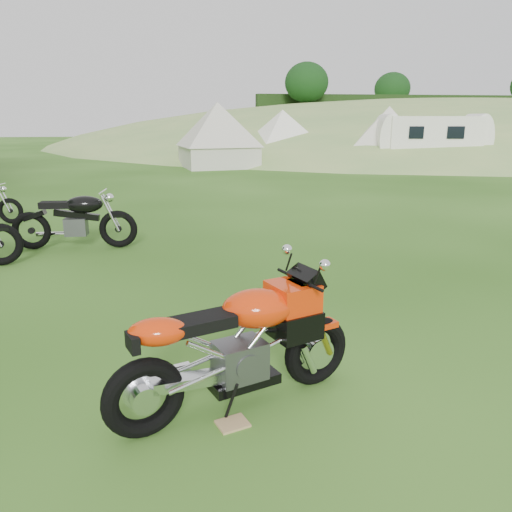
{
  "coord_description": "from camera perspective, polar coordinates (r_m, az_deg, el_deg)",
  "views": [
    {
      "loc": [
        -0.97,
        -5.55,
        2.35
      ],
      "look_at": [
        -0.07,
        0.4,
        0.67
      ],
      "focal_mm": 35.0,
      "sensor_mm": 36.0,
      "label": 1
    }
  ],
  "objects": [
    {
      "name": "hedgerow",
      "position": [
        52.0,
        20.53,
        12.07
      ],
      "size": [
        36.0,
        1.2,
        8.6
      ],
      "primitive_type": null,
      "color": "black",
      "rests_on": "ground"
    },
    {
      "name": "vintage_moto_c",
      "position": [
        9.69,
        -20.08,
        4.08
      ],
      "size": [
        2.2,
        0.64,
        1.14
      ],
      "primitive_type": null,
      "rotation": [
        0.0,
        0.0,
        -0.06
      ],
      "color": "black",
      "rests_on": "ground"
    },
    {
      "name": "sport_motorcycle",
      "position": [
        4.08,
        -2.16,
        -9.22
      ],
      "size": [
        2.17,
        1.25,
        1.27
      ],
      "primitive_type": null,
      "rotation": [
        0.0,
        0.0,
        0.36
      ],
      "color": "red",
      "rests_on": "ground"
    },
    {
      "name": "hillside",
      "position": [
        52.0,
        20.53,
        12.07
      ],
      "size": [
        80.0,
        64.0,
        8.0
      ],
      "primitive_type": "ellipsoid",
      "color": "#70A051",
      "rests_on": "ground"
    },
    {
      "name": "ground",
      "position": [
        6.11,
        1.21,
        -7.02
      ],
      "size": [
        120.0,
        120.0,
        0.0
      ],
      "primitive_type": "plane",
      "color": "#224B10",
      "rests_on": "ground"
    },
    {
      "name": "tent_left",
      "position": [
        24.59,
        -4.37,
        13.44
      ],
      "size": [
        3.81,
        3.81,
        2.87
      ],
      "primitive_type": null,
      "rotation": [
        0.0,
        0.0,
        0.17
      ],
      "color": "beige",
      "rests_on": "ground"
    },
    {
      "name": "caravan",
      "position": [
        25.84,
        19.27,
        12.26
      ],
      "size": [
        5.55,
        3.23,
        2.44
      ],
      "primitive_type": null,
      "rotation": [
        0.0,
        0.0,
        -0.18
      ],
      "color": "white",
      "rests_on": "ground"
    },
    {
      "name": "tent_mid",
      "position": [
        27.95,
        3.02,
        13.53
      ],
      "size": [
        3.66,
        3.66,
        2.68
      ],
      "primitive_type": null,
      "rotation": [
        0.0,
        0.0,
        0.2
      ],
      "color": "white",
      "rests_on": "ground"
    },
    {
      "name": "plywood_board",
      "position": [
        4.17,
        -2.7,
        -18.59
      ],
      "size": [
        0.29,
        0.26,
        0.02
      ],
      "primitive_type": "cube",
      "rotation": [
        0.0,
        0.0,
        0.32
      ],
      "color": "tan",
      "rests_on": "ground"
    },
    {
      "name": "tent_right",
      "position": [
        26.29,
        14.81,
        13.01
      ],
      "size": [
        4.09,
        4.09,
        2.77
      ],
      "primitive_type": null,
      "rotation": [
        0.0,
        0.0,
        -0.35
      ],
      "color": "silver",
      "rests_on": "ground"
    }
  ]
}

